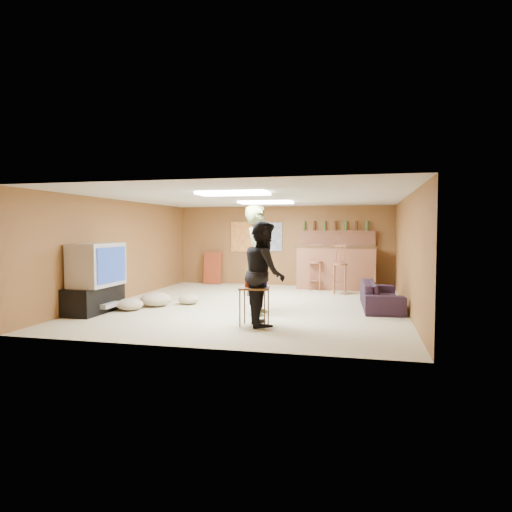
% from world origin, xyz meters
% --- Properties ---
extents(ground, '(7.00, 7.00, 0.00)m').
position_xyz_m(ground, '(0.00, 0.00, 0.00)').
color(ground, '#C2B994').
rests_on(ground, ground).
extents(ceiling, '(6.00, 7.00, 0.02)m').
position_xyz_m(ceiling, '(0.00, 0.00, 2.20)').
color(ceiling, silver).
rests_on(ceiling, ground).
extents(wall_back, '(6.00, 0.02, 2.20)m').
position_xyz_m(wall_back, '(0.00, 3.50, 1.10)').
color(wall_back, brown).
rests_on(wall_back, ground).
extents(wall_front, '(6.00, 0.02, 2.20)m').
position_xyz_m(wall_front, '(0.00, -3.50, 1.10)').
color(wall_front, brown).
rests_on(wall_front, ground).
extents(wall_left, '(0.02, 7.00, 2.20)m').
position_xyz_m(wall_left, '(-3.00, 0.00, 1.10)').
color(wall_left, brown).
rests_on(wall_left, ground).
extents(wall_right, '(0.02, 7.00, 2.20)m').
position_xyz_m(wall_right, '(3.00, 0.00, 1.10)').
color(wall_right, brown).
rests_on(wall_right, ground).
extents(tv_stand, '(0.55, 1.30, 0.50)m').
position_xyz_m(tv_stand, '(-2.72, -1.50, 0.25)').
color(tv_stand, black).
rests_on(tv_stand, ground).
extents(dvd_box, '(0.35, 0.50, 0.08)m').
position_xyz_m(dvd_box, '(-2.50, -1.50, 0.15)').
color(dvd_box, '#B2B2B7').
rests_on(dvd_box, tv_stand).
extents(tv_body, '(0.60, 1.10, 0.80)m').
position_xyz_m(tv_body, '(-2.65, -1.50, 0.90)').
color(tv_body, '#B2B2B7').
rests_on(tv_body, tv_stand).
extents(tv_screen, '(0.02, 0.95, 0.65)m').
position_xyz_m(tv_screen, '(-2.34, -1.50, 0.90)').
color(tv_screen, navy).
rests_on(tv_screen, tv_body).
extents(bar_counter, '(2.00, 0.60, 1.10)m').
position_xyz_m(bar_counter, '(1.50, 2.95, 0.55)').
color(bar_counter, brown).
rests_on(bar_counter, ground).
extents(bar_lip, '(2.10, 0.12, 0.05)m').
position_xyz_m(bar_lip, '(1.50, 2.70, 1.10)').
color(bar_lip, '#412B14').
rests_on(bar_lip, bar_counter).
extents(bar_shelf, '(2.00, 0.18, 0.05)m').
position_xyz_m(bar_shelf, '(1.50, 3.40, 1.50)').
color(bar_shelf, brown).
rests_on(bar_shelf, bar_backing).
extents(bar_backing, '(2.00, 0.14, 0.60)m').
position_xyz_m(bar_backing, '(1.50, 3.42, 1.20)').
color(bar_backing, brown).
rests_on(bar_backing, bar_counter).
extents(poster_left, '(0.60, 0.03, 0.85)m').
position_xyz_m(poster_left, '(-1.20, 3.46, 1.35)').
color(poster_left, '#BF3F26').
rests_on(poster_left, wall_back).
extents(poster_right, '(0.55, 0.03, 0.80)m').
position_xyz_m(poster_right, '(-0.30, 3.46, 1.35)').
color(poster_right, '#334C99').
rests_on(poster_right, wall_back).
extents(folding_chair_stack, '(0.50, 0.26, 0.91)m').
position_xyz_m(folding_chair_stack, '(-2.00, 3.30, 0.45)').
color(folding_chair_stack, maroon).
rests_on(folding_chair_stack, ground).
extents(ceiling_panel_front, '(1.20, 0.60, 0.04)m').
position_xyz_m(ceiling_panel_front, '(0.00, -1.50, 2.17)').
color(ceiling_panel_front, white).
rests_on(ceiling_panel_front, ceiling).
extents(ceiling_panel_back, '(1.20, 0.60, 0.04)m').
position_xyz_m(ceiling_panel_back, '(0.00, 1.20, 2.17)').
color(ceiling_panel_back, white).
rests_on(ceiling_panel_back, ceiling).
extents(person_olive, '(0.54, 0.77, 2.00)m').
position_xyz_m(person_olive, '(0.32, -0.97, 1.00)').
color(person_olive, '#555D36').
rests_on(person_olive, ground).
extents(person_black, '(0.88, 0.99, 1.69)m').
position_xyz_m(person_black, '(0.62, -1.88, 0.85)').
color(person_black, black).
rests_on(person_black, ground).
extents(sofa, '(0.81, 1.86, 0.53)m').
position_xyz_m(sofa, '(2.53, 0.14, 0.27)').
color(sofa, black).
rests_on(sofa, ground).
extents(tray_table, '(0.53, 0.45, 0.63)m').
position_xyz_m(tray_table, '(0.48, -1.98, 0.31)').
color(tray_table, '#412B14').
rests_on(tray_table, ground).
extents(cup_red_near, '(0.10, 0.10, 0.11)m').
position_xyz_m(cup_red_near, '(0.36, -1.95, 0.68)').
color(cup_red_near, '#B22C0B').
rests_on(cup_red_near, tray_table).
extents(cup_red_far, '(0.09, 0.09, 0.12)m').
position_xyz_m(cup_red_far, '(0.58, -2.03, 0.69)').
color(cup_red_far, '#B22C0B').
rests_on(cup_red_far, tray_table).
extents(cup_blue, '(0.10, 0.10, 0.11)m').
position_xyz_m(cup_blue, '(0.63, -1.87, 0.68)').
color(cup_blue, navy).
rests_on(cup_blue, tray_table).
extents(bar_stool_left, '(0.49, 0.49, 1.21)m').
position_xyz_m(bar_stool_left, '(0.99, 2.61, 0.61)').
color(bar_stool_left, brown).
rests_on(bar_stool_left, ground).
extents(bar_stool_right, '(0.48, 0.48, 1.15)m').
position_xyz_m(bar_stool_right, '(1.64, 2.05, 0.57)').
color(bar_stool_right, brown).
rests_on(bar_stool_right, ground).
extents(cushion_near_tv, '(0.72, 0.72, 0.28)m').
position_xyz_m(cushion_near_tv, '(-1.90, -0.60, 0.14)').
color(cushion_near_tv, tan).
rests_on(cushion_near_tv, ground).
extents(cushion_mid, '(0.45, 0.45, 0.20)m').
position_xyz_m(cushion_mid, '(-1.35, -0.19, 0.10)').
color(cushion_mid, tan).
rests_on(cushion_mid, ground).
extents(cushion_far, '(0.60, 0.60, 0.23)m').
position_xyz_m(cushion_far, '(-2.18, -1.15, 0.11)').
color(cushion_far, tan).
rests_on(cushion_far, ground).
extents(bottle_row, '(1.76, 0.08, 0.26)m').
position_xyz_m(bottle_row, '(1.44, 3.38, 1.65)').
color(bottle_row, '#3F7233').
rests_on(bottle_row, bar_shelf).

